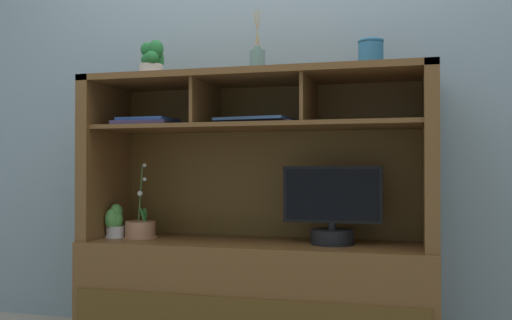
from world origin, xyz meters
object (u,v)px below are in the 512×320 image
Objects in this scene: potted_fern at (115,222)px; magazine_stack_centre at (259,121)px; magazine_stack_left at (147,122)px; ceramic_vase at (371,55)px; potted_orchid at (140,229)px; potted_succulent at (152,62)px; tv_monitor at (332,212)px; media_console at (256,262)px; diffuser_bottle at (257,62)px.

magazine_stack_centre reaches higher than potted_fern.
magazine_stack_left is 2.07× the size of ceramic_vase.
potted_orchid is 1.39m from ceramic_vase.
potted_fern is 0.89× the size of potted_succulent.
potted_fern is 0.41× the size of magazine_stack_centre.
potted_succulent reaches higher than ceramic_vase.
tv_monitor is 1.11× the size of magazine_stack_centre.
media_console is 0.95m from diffuser_bottle.
tv_monitor is 1.08m from potted_fern.
potted_succulent is at bearing -175.42° from diffuser_bottle.
potted_orchid is at bearing 11.63° from potted_fern.
magazine_stack_left is at bearing -176.05° from tv_monitor.
magazine_stack_left is (-0.53, -0.07, 0.67)m from media_console.
ceramic_vase is (0.53, -0.00, 0.01)m from diffuser_bottle.
magazine_stack_centre is (0.61, 0.00, 0.52)m from potted_orchid.
tv_monitor is 1.56× the size of magazine_stack_left.
potted_succulent reaches higher than potted_orchid.
potted_orchid is 1.97× the size of potted_succulent.
potted_orchid is 0.83m from potted_succulent.
magazine_stack_centre is 0.63m from potted_succulent.
diffuser_bottle is at bearing 5.25° from potted_fern.
media_console is at bearing -90.00° from diffuser_bottle.
potted_fern is at bearing -178.13° from tv_monitor.
tv_monitor is 0.98m from magazine_stack_left.
potted_fern is at bearing -176.10° from media_console.
potted_succulent is at bearing 7.08° from potted_fern.
magazine_stack_left is 1.10m from ceramic_vase.
magazine_stack_left is 0.93× the size of diffuser_bottle.
ceramic_vase is at bearing 8.97° from tv_monitor.
potted_fern is 1.47m from ceramic_vase.
media_console is at bearing -178.54° from ceramic_vase.
potted_fern is (-0.72, -0.05, 0.18)m from media_console.
potted_orchid is 0.13m from potted_fern.
potted_orchid is 1.19× the size of diffuser_bottle.
tv_monitor is 0.96m from potted_orchid.
tv_monitor reaches higher than potted_fern.
magazine_stack_left is at bearing -7.94° from potted_fern.
potted_succulent is at bearing -179.73° from magazine_stack_centre.
magazine_stack_left reaches higher than potted_fern.
diffuser_bottle is (-0.00, 0.02, 0.95)m from media_console.
media_console reaches higher than potted_fern.
diffuser_bottle is 1.65× the size of potted_succulent.
tv_monitor is 2.70× the size of potted_fern.
media_console is 3.64× the size of tv_monitor.
potted_succulent is (-0.53, -0.03, 0.97)m from media_console.
potted_orchid is (-0.59, -0.02, 0.14)m from media_console.
potted_succulent is at bearing -177.90° from ceramic_vase.
diffuser_bottle is (0.59, 0.04, 0.81)m from potted_orchid.
media_console is 5.68× the size of magazine_stack_left.
magazine_stack_left is at bearing -170.13° from diffuser_bottle.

